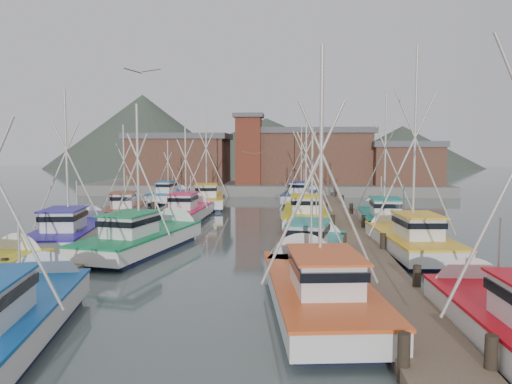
# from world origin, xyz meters

# --- Properties ---
(ground) EXTENTS (260.00, 260.00, 0.00)m
(ground) POSITION_xyz_m (0.00, 0.00, 0.00)
(ground) COLOR #465453
(ground) RESTS_ON ground
(dock_left) EXTENTS (2.30, 46.00, 1.50)m
(dock_left) POSITION_xyz_m (-7.00, 4.04, 0.21)
(dock_left) COLOR brown
(dock_left) RESTS_ON ground
(dock_right) EXTENTS (2.30, 46.00, 1.50)m
(dock_right) POSITION_xyz_m (7.00, 4.04, 0.21)
(dock_right) COLOR brown
(dock_right) RESTS_ON ground
(quay) EXTENTS (44.00, 16.00, 1.20)m
(quay) POSITION_xyz_m (0.00, 37.00, 0.60)
(quay) COLOR slate
(quay) RESTS_ON ground
(shed_left) EXTENTS (12.72, 8.48, 6.20)m
(shed_left) POSITION_xyz_m (-11.00, 35.00, 4.34)
(shed_left) COLOR brown
(shed_left) RESTS_ON quay
(shed_center) EXTENTS (14.84, 9.54, 6.90)m
(shed_center) POSITION_xyz_m (6.00, 37.00, 4.69)
(shed_center) COLOR brown
(shed_center) RESTS_ON quay
(shed_right) EXTENTS (8.48, 6.36, 5.20)m
(shed_right) POSITION_xyz_m (17.00, 34.00, 3.84)
(shed_right) COLOR brown
(shed_right) RESTS_ON quay
(lookout_tower) EXTENTS (3.60, 3.60, 8.50)m
(lookout_tower) POSITION_xyz_m (-2.00, 33.00, 5.55)
(lookout_tower) COLOR maroon
(lookout_tower) RESTS_ON quay
(distant_hills) EXTENTS (175.00, 140.00, 42.00)m
(distant_hills) POSITION_xyz_m (-12.76, 122.59, 0.00)
(distant_hills) COLOR #3F493D
(distant_hills) RESTS_ON ground
(boat_0) EXTENTS (4.44, 9.71, 8.78)m
(boat_0) POSITION_xyz_m (-4.84, -14.12, 0.68)
(boat_0) COLOR #0F1633
(boat_0) RESTS_ON ground
(boat_1) EXTENTS (4.26, 10.27, 9.76)m
(boat_1) POSITION_xyz_m (4.18, -10.46, 0.68)
(boat_1) COLOR #0F1633
(boat_1) RESTS_ON ground
(boat_3) EXTENTS (4.50, 8.94, 11.42)m
(boat_3) POSITION_xyz_m (9.50, -13.58, 0.69)
(boat_3) COLOR #0F1633
(boat_3) RESTS_ON ground
(boat_4) EXTENTS (4.99, 10.28, 8.73)m
(boat_4) POSITION_xyz_m (-4.56, -1.36, 0.68)
(boat_4) COLOR #0F1633
(boat_4) RESTS_ON ground
(boat_5) EXTENTS (3.92, 8.52, 7.13)m
(boat_5) POSITION_xyz_m (4.37, -3.91, 0.68)
(boat_5) COLOR #0F1633
(boat_5) RESTS_ON ground
(boat_6) EXTENTS (4.22, 9.71, 9.60)m
(boat_6) POSITION_xyz_m (-9.33, 0.05, 0.69)
(boat_6) COLOR #0F1633
(boat_6) RESTS_ON ground
(boat_7) EXTENTS (4.57, 9.50, 11.52)m
(boat_7) POSITION_xyz_m (9.51, -0.86, 0.69)
(boat_7) COLOR #0F1633
(boat_7) RESTS_ON ground
(boat_8) EXTENTS (3.37, 8.62, 8.38)m
(boat_8) POSITION_xyz_m (-4.63, 9.86, 0.68)
(boat_8) COLOR #0F1633
(boat_8) RESTS_ON ground
(boat_9) EXTENTS (3.80, 10.00, 9.28)m
(boat_9) POSITION_xyz_m (4.32, 8.92, 0.68)
(boat_9) COLOR #0F1633
(boat_9) RESTS_ON ground
(boat_10) EXTENTS (3.90, 8.37, 7.94)m
(boat_10) POSITION_xyz_m (-9.58, 10.10, 0.68)
(boat_10) COLOR #0F1633
(boat_10) RESTS_ON ground
(boat_11) EXTENTS (4.09, 9.30, 10.17)m
(boat_11) POSITION_xyz_m (9.60, 7.27, 0.69)
(boat_11) COLOR #0F1633
(boat_11) RESTS_ON ground
(boat_12) EXTENTS (4.38, 9.97, 10.22)m
(boat_12) POSITION_xyz_m (-4.83, 19.34, 0.69)
(boat_12) COLOR #0F1633
(boat_12) RESTS_ON ground
(boat_13) EXTENTS (4.23, 8.96, 9.83)m
(boat_13) POSITION_xyz_m (4.35, 23.33, 0.68)
(boat_13) COLOR #0F1633
(boat_13) RESTS_ON ground
(boat_14) EXTENTS (3.09, 7.97, 6.91)m
(boat_14) POSITION_xyz_m (-9.27, 22.95, 0.68)
(boat_14) COLOR #0F1633
(boat_14) RESTS_ON ground
(gull_near) EXTENTS (1.51, 0.66, 0.24)m
(gull_near) POSITION_xyz_m (-2.89, -7.02, 8.73)
(gull_near) COLOR gray
(gull_near) RESTS_ON ground
(gull_far) EXTENTS (1.54, 0.60, 0.24)m
(gull_far) POSITION_xyz_m (0.91, 3.82, 5.26)
(gull_far) COLOR gray
(gull_far) RESTS_ON ground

